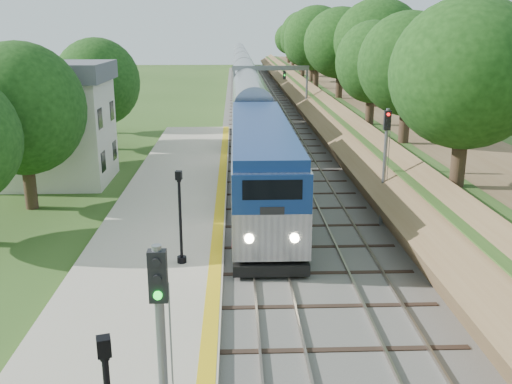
{
  "coord_description": "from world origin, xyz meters",
  "views": [
    {
      "loc": [
        -1.44,
        -8.12,
        10.1
      ],
      "look_at": [
        -0.5,
        17.24,
        2.8
      ],
      "focal_mm": 40.0,
      "sensor_mm": 36.0,
      "label": 1
    }
  ],
  "objects_px": {
    "station_building": "(46,122)",
    "signal_farside": "(385,155)",
    "signal_platform": "(162,355)",
    "lamppost_far": "(180,223)",
    "signal_gantry": "(270,79)",
    "train": "(243,76)"
  },
  "relations": [
    {
      "from": "station_building",
      "to": "signal_farside",
      "type": "height_order",
      "value": "station_building"
    },
    {
      "from": "signal_farside",
      "to": "signal_platform",
      "type": "bearing_deg",
      "value": -116.32
    },
    {
      "from": "lamppost_far",
      "to": "signal_farside",
      "type": "bearing_deg",
      "value": 27.81
    },
    {
      "from": "signal_gantry",
      "to": "train",
      "type": "xyz_separation_m",
      "value": [
        -2.47,
        33.57,
        -2.39
      ]
    },
    {
      "from": "signal_gantry",
      "to": "signal_farside",
      "type": "distance_m",
      "value": 35.16
    },
    {
      "from": "train",
      "to": "signal_gantry",
      "type": "bearing_deg",
      "value": -85.79
    },
    {
      "from": "station_building",
      "to": "train",
      "type": "xyz_separation_m",
      "value": [
        14.0,
        58.56,
        -1.66
      ]
    },
    {
      "from": "lamppost_far",
      "to": "train",
      "type": "bearing_deg",
      "value": 87.06
    },
    {
      "from": "station_building",
      "to": "train",
      "type": "bearing_deg",
      "value": 76.56
    },
    {
      "from": "signal_gantry",
      "to": "signal_farside",
      "type": "height_order",
      "value": "signal_farside"
    },
    {
      "from": "train",
      "to": "station_building",
      "type": "bearing_deg",
      "value": -103.44
    },
    {
      "from": "station_building",
      "to": "signal_platform",
      "type": "bearing_deg",
      "value": -68.62
    },
    {
      "from": "station_building",
      "to": "signal_farside",
      "type": "distance_m",
      "value": 22.52
    },
    {
      "from": "station_building",
      "to": "signal_platform",
      "type": "height_order",
      "value": "station_building"
    },
    {
      "from": "station_building",
      "to": "lamppost_far",
      "type": "relative_size",
      "value": 2.12
    },
    {
      "from": "station_building",
      "to": "signal_platform",
      "type": "distance_m",
      "value": 30.44
    },
    {
      "from": "train",
      "to": "lamppost_far",
      "type": "height_order",
      "value": "train"
    },
    {
      "from": "station_building",
      "to": "signal_gantry",
      "type": "bearing_deg",
      "value": 56.62
    },
    {
      "from": "lamppost_far",
      "to": "signal_platform",
      "type": "bearing_deg",
      "value": -86.11
    },
    {
      "from": "signal_gantry",
      "to": "train",
      "type": "height_order",
      "value": "signal_gantry"
    },
    {
      "from": "signal_platform",
      "to": "signal_farside",
      "type": "height_order",
      "value": "signal_platform"
    },
    {
      "from": "station_building",
      "to": "train",
      "type": "relative_size",
      "value": 0.06
    }
  ]
}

